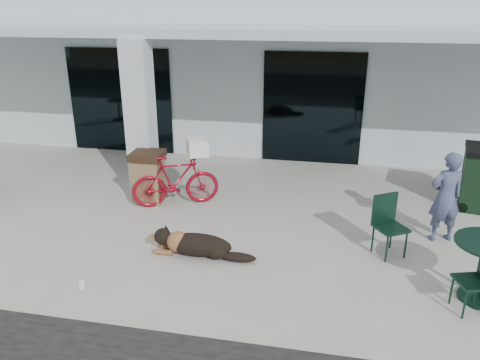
% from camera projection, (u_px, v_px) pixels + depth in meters
% --- Properties ---
extents(ground, '(80.00, 80.00, 0.00)m').
position_uv_depth(ground, '(179.00, 249.00, 7.58)').
color(ground, '#ACABA2').
rests_on(ground, ground).
extents(building, '(22.00, 7.00, 4.50)m').
position_uv_depth(building, '(262.00, 55.00, 14.59)').
color(building, silver).
rests_on(building, ground).
extents(storefront_glass_left, '(2.80, 0.06, 2.70)m').
position_uv_depth(storefront_glass_left, '(120.00, 101.00, 12.27)').
color(storefront_glass_left, black).
rests_on(storefront_glass_left, ground).
extents(storefront_glass_right, '(2.40, 0.06, 2.70)m').
position_uv_depth(storefront_glass_right, '(312.00, 109.00, 11.34)').
color(storefront_glass_right, black).
rests_on(storefront_glass_right, ground).
extents(column, '(0.50, 0.50, 3.12)m').
position_uv_depth(column, '(141.00, 119.00, 9.42)').
color(column, silver).
rests_on(column, ground).
extents(overhang, '(22.00, 2.80, 0.18)m').
position_uv_depth(overhang, '(227.00, 31.00, 9.75)').
color(overhang, silver).
rests_on(overhang, column).
extents(bicycle, '(1.73, 1.15, 1.02)m').
position_uv_depth(bicycle, '(176.00, 181.00, 9.09)').
color(bicycle, maroon).
rests_on(bicycle, ground).
extents(laundry_basket, '(0.55, 0.61, 0.30)m').
position_uv_depth(laundry_basket, '(198.00, 147.00, 8.95)').
color(laundry_basket, white).
rests_on(laundry_basket, bicycle).
extents(dog, '(1.27, 0.44, 0.42)m').
position_uv_depth(dog, '(198.00, 243.00, 7.32)').
color(dog, black).
rests_on(dog, ground).
extents(cup_near_dog, '(0.09, 0.09, 0.11)m').
position_uv_depth(cup_near_dog, '(82.00, 285.00, 6.53)').
color(cup_near_dog, white).
rests_on(cup_near_dog, ground).
extents(cafe_chair_far_a, '(0.62, 0.64, 0.97)m').
position_uv_depth(cafe_chair_far_a, '(391.00, 227.00, 7.25)').
color(cafe_chair_far_a, black).
rests_on(cafe_chair_far_a, ground).
extents(cafe_chair_far_b, '(0.53, 0.51, 0.88)m').
position_uv_depth(cafe_chair_far_b, '(473.00, 281.00, 5.92)').
color(cafe_chair_far_b, black).
rests_on(cafe_chair_far_b, ground).
extents(person, '(0.65, 0.53, 1.54)m').
position_uv_depth(person, '(446.00, 197.00, 7.64)').
color(person, '#40496C').
rests_on(person, ground).
extents(trash_receptacle, '(0.62, 0.62, 1.03)m').
position_uv_depth(trash_receptacle, '(149.00, 177.00, 9.27)').
color(trash_receptacle, brown).
rests_on(trash_receptacle, ground).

